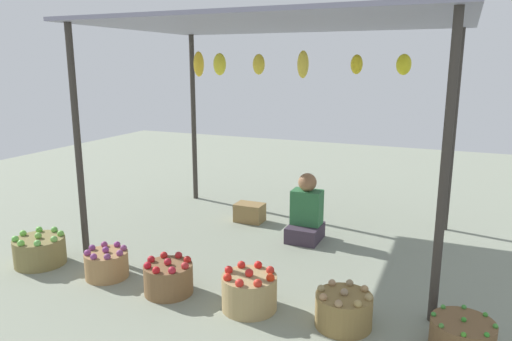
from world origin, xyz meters
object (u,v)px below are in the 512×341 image
(basket_green_apples, at_px, (40,250))
(basket_green_chilies, at_px, (462,336))
(basket_potatoes, at_px, (344,310))
(basket_red_apples, at_px, (168,278))
(wooden_crate_near_vendor, at_px, (250,213))
(basket_purple_onions, at_px, (107,264))
(basket_red_tomatoes, at_px, (249,291))
(vendor_person, at_px, (306,215))

(basket_green_apples, distance_m, basket_green_chilies, 3.95)
(basket_potatoes, relative_size, basket_green_chilies, 0.99)
(basket_red_apples, height_order, wooden_crate_near_vendor, basket_red_apples)
(basket_purple_onions, height_order, basket_red_tomatoes, basket_red_tomatoes)
(basket_red_apples, relative_size, wooden_crate_near_vendor, 1.20)
(vendor_person, height_order, basket_purple_onions, vendor_person)
(vendor_person, distance_m, basket_potatoes, 1.88)
(basket_red_apples, relative_size, basket_red_tomatoes, 0.94)
(basket_purple_onions, relative_size, wooden_crate_near_vendor, 1.12)
(vendor_person, relative_size, basket_green_chilies, 1.76)
(basket_red_apples, distance_m, basket_green_chilies, 2.40)
(basket_red_apples, relative_size, basket_potatoes, 0.98)
(basket_green_apples, distance_m, basket_red_apples, 1.55)
(basket_purple_onions, xyz_separation_m, basket_green_chilies, (3.12, 0.04, -0.02))
(basket_green_apples, relative_size, basket_purple_onions, 1.23)
(basket_purple_onions, relative_size, basket_red_tomatoes, 0.88)
(vendor_person, bearing_deg, wooden_crate_near_vendor, 159.14)
(basket_green_apples, relative_size, basket_potatoes, 1.14)
(basket_potatoes, relative_size, wooden_crate_near_vendor, 1.22)
(basket_red_tomatoes, xyz_separation_m, basket_green_chilies, (1.63, 0.06, -0.04))
(basket_red_tomatoes, bearing_deg, basket_potatoes, 3.13)
(vendor_person, distance_m, basket_green_apples, 2.86)
(vendor_person, xyz_separation_m, basket_green_apples, (-2.26, -1.73, -0.15))
(basket_green_apples, distance_m, basket_potatoes, 3.10)
(basket_green_apples, height_order, basket_red_apples, basket_green_apples)
(basket_potatoes, bearing_deg, basket_red_apples, -177.48)
(basket_green_apples, xyz_separation_m, basket_green_chilies, (3.95, 0.07, -0.03))
(wooden_crate_near_vendor, bearing_deg, basket_purple_onions, -105.91)
(basket_green_apples, height_order, wooden_crate_near_vendor, basket_green_apples)
(vendor_person, bearing_deg, basket_red_apples, -112.31)
(basket_red_tomatoes, height_order, basket_green_chilies, basket_red_tomatoes)
(basket_red_apples, height_order, basket_green_chilies, basket_red_apples)
(vendor_person, bearing_deg, basket_potatoes, -63.56)
(vendor_person, relative_size, basket_green_apples, 1.56)
(basket_green_apples, bearing_deg, vendor_person, 37.44)
(basket_green_chilies, bearing_deg, basket_potatoes, -179.14)
(basket_purple_onions, distance_m, wooden_crate_near_vendor, 2.12)
(vendor_person, distance_m, basket_red_apples, 1.90)
(wooden_crate_near_vendor, bearing_deg, basket_green_apples, -124.34)
(basket_purple_onions, relative_size, basket_red_apples, 0.94)
(basket_potatoes, bearing_deg, basket_red_tomatoes, -176.87)
(basket_potatoes, distance_m, basket_green_chilies, 0.85)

